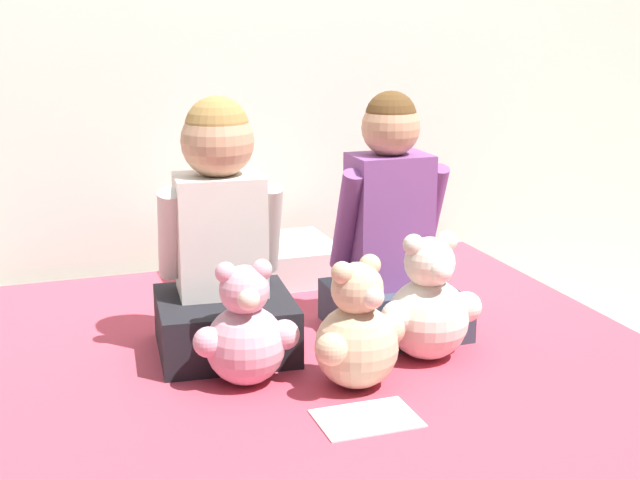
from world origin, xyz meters
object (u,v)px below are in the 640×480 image
object	(u,v)px
child_on_right	(391,236)
teddy_bear_held_by_left_child	(245,333)
teddy_bear_held_by_right_child	(429,306)
child_on_left	(222,246)
bed	(348,460)
sign_card	(367,418)
pillow_at_headboard	(257,262)
teddy_bear_between_children	(356,334)

from	to	relation	value
child_on_right	teddy_bear_held_by_left_child	bearing A→B (deg)	-153.17
teddy_bear_held_by_right_child	child_on_left	bearing A→B (deg)	151.12
bed	child_on_right	size ratio (longest dim) A/B	3.20
bed	child_on_left	world-z (taller)	child_on_left
child_on_right	teddy_bear_held_by_right_child	world-z (taller)	child_on_right
teddy_bear_held_by_left_child	sign_card	world-z (taller)	teddy_bear_held_by_left_child
pillow_at_headboard	sign_card	distance (m)	1.02
teddy_bear_held_by_left_child	teddy_bear_held_by_right_child	size ratio (longest dim) A/B	0.92
child_on_left	teddy_bear_between_children	size ratio (longest dim) A/B	2.08
child_on_left	sign_card	world-z (taller)	child_on_left
child_on_right	teddy_bear_held_by_right_child	size ratio (longest dim) A/B	1.98
sign_card	pillow_at_headboard	bearing A→B (deg)	87.66
bed	sign_card	world-z (taller)	sign_card
teddy_bear_held_by_right_child	teddy_bear_between_children	size ratio (longest dim) A/B	1.04
teddy_bear_held_by_left_child	child_on_right	bearing A→B (deg)	30.64
bed	pillow_at_headboard	distance (m)	0.85
child_on_right	teddy_bear_between_children	size ratio (longest dim) A/B	2.07
teddy_bear_held_by_right_child	sign_card	distance (m)	0.40
teddy_bear_held_by_left_child	bed	bearing A→B (deg)	-9.23
teddy_bear_held_by_left_child	teddy_bear_held_by_right_child	bearing A→B (deg)	3.87
child_on_right	teddy_bear_held_by_left_child	size ratio (longest dim) A/B	2.16
sign_card	bed	bearing A→B (deg)	78.79
child_on_right	child_on_left	bearing A→B (deg)	-179.74
sign_card	child_on_right	bearing A→B (deg)	61.55
child_on_left	teddy_bear_held_by_left_child	xyz separation A→B (m)	(-0.00, -0.23, -0.14)
bed	teddy_bear_held_by_right_child	world-z (taller)	teddy_bear_held_by_right_child
child_on_left	child_on_right	world-z (taller)	child_on_left
teddy_bear_between_children	pillow_at_headboard	size ratio (longest dim) A/B	0.62
teddy_bear_between_children	sign_card	xyz separation A→B (m)	(-0.04, -0.16, -0.13)
child_on_right	pillow_at_headboard	world-z (taller)	child_on_right
teddy_bear_between_children	bed	bearing A→B (deg)	64.87
bed	sign_card	bearing A→B (deg)	-101.21
child_on_left	pillow_at_headboard	distance (m)	0.61
teddy_bear_held_by_left_child	pillow_at_headboard	size ratio (longest dim) A/B	0.60
bed	child_on_right	distance (m)	0.59
teddy_bear_held_by_left_child	teddy_bear_between_children	xyz separation A→B (m)	(0.23, -0.10, 0.01)
child_on_right	teddy_bear_between_children	xyz separation A→B (m)	(-0.23, -0.33, -0.12)
bed	pillow_at_headboard	size ratio (longest dim) A/B	4.12
teddy_bear_held_by_left_child	sign_card	xyz separation A→B (m)	(0.19, -0.26, -0.12)
child_on_left	sign_card	size ratio (longest dim) A/B	3.00
bed	teddy_bear_held_by_right_child	size ratio (longest dim) A/B	6.34
bed	pillow_at_headboard	xyz separation A→B (m)	(0.00, 0.80, 0.27)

